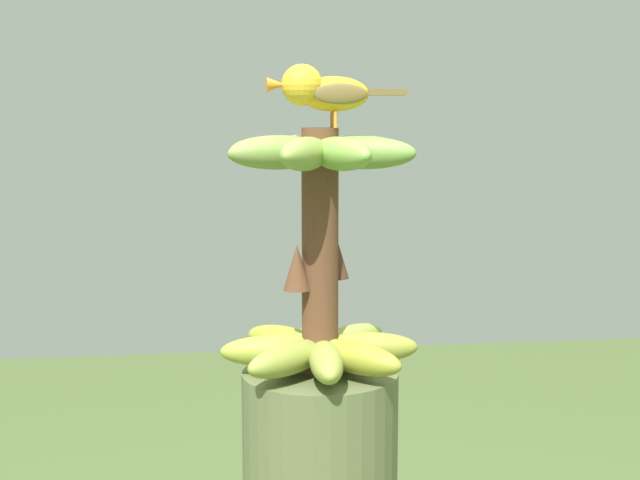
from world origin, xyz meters
TOP-DOWN VIEW (x-y plane):
  - banana_bunch at (0.00, 0.00)m, footprint 0.27×0.27m
  - perched_bird at (-0.01, -0.00)m, footprint 0.05×0.18m

SIDE VIEW (x-z plane):
  - banana_bunch at x=0.00m, z-range 1.04..1.37m
  - perched_bird at x=-0.01m, z-range 1.37..1.45m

